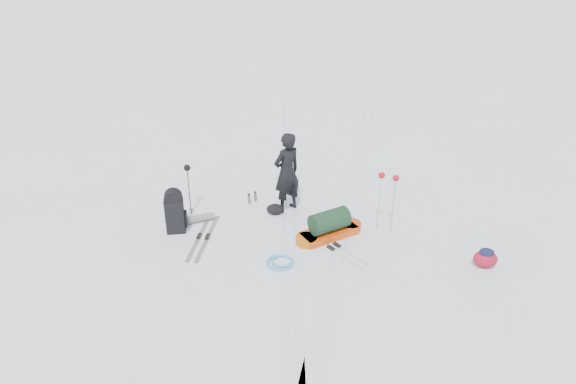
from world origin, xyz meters
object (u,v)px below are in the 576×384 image
object	(u,v)px
expedition_rucksack	(178,211)
skier	(287,172)
ski_poles_black	(188,174)
pulk_sled	(329,227)

from	to	relation	value
expedition_rucksack	skier	bearing A→B (deg)	13.57
ski_poles_black	skier	bearing A→B (deg)	29.55
pulk_sled	ski_poles_black	size ratio (longest dim) A/B	1.28
pulk_sled	ski_poles_black	bearing A→B (deg)	132.40
pulk_sled	expedition_rucksack	distance (m)	3.23
expedition_rucksack	ski_poles_black	bearing A→B (deg)	71.26
skier	ski_poles_black	world-z (taller)	skier
ski_poles_black	expedition_rucksack	bearing A→B (deg)	-76.40
expedition_rucksack	pulk_sled	bearing A→B (deg)	-11.97
skier	ski_poles_black	size ratio (longest dim) A/B	1.54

